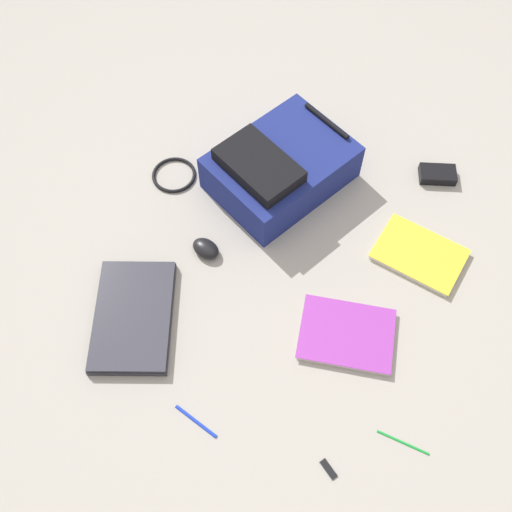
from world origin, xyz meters
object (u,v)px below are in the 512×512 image
Objects in this scene: cable_coil at (174,175)px; usb_stick at (329,469)px; book_red at (419,254)px; power_brick at (438,174)px; laptop at (133,316)px; book_blue at (346,334)px; backpack at (279,167)px; pen_blue at (403,442)px; pen_black at (196,421)px; computer_mouse at (205,250)px.

usb_stick is at bearing 43.65° from cable_coil.
book_red is 2.53× the size of power_brick.
book_red is at bearing -0.58° from power_brick.
laptop reaches higher than cable_coil.
backpack is at bearing -143.81° from book_blue.
pen_blue is at bearing 5.90° from book_red.
backpack is 3.84× the size of pen_black.
cable_coil is (0.08, -0.34, -0.07)m from backpack.
backpack is 9.95× the size of usb_stick.
power_brick is at bearing -176.41° from pen_blue.
book_blue is at bearing 102.56° from laptop.
power_brick is at bearing 154.60° from pen_black.
cable_coil is 0.83m from pen_black.
power_brick reaches higher than usb_stick.
backpack reaches higher than pen_blue.
book_blue is (0.47, 0.34, -0.07)m from backpack.
pen_black is (0.36, -0.33, -0.01)m from book_blue.
backpack is at bearing -105.92° from book_red.
backpack is 0.36m from cable_coil.
backpack reaches higher than cable_coil.
backpack reaches higher than usb_stick.
book_blue is 2.08× the size of pen_black.
book_red is at bearing 74.08° from backpack.
laptop is 0.36m from pen_black.
backpack is 1.85× the size of book_blue.
book_blue is 0.79m from cable_coil.
cable_coil is at bearing -94.12° from book_red.
computer_mouse is at bearing 39.18° from cable_coil.
computer_mouse is at bearing -162.78° from pen_black.
computer_mouse is 0.76× the size of power_brick.
power_brick is (-0.65, 0.16, 0.01)m from book_blue.
laptop is at bearing -129.36° from pen_black.
book_red is at bearing -174.10° from pen_blue.
power_brick is (-0.32, 0.00, 0.01)m from book_red.
computer_mouse is 0.61× the size of cable_coil.
book_red is 0.58m from pen_blue.
power_brick is (-0.79, 0.76, -0.00)m from laptop.
pen_blue is (0.58, 0.06, -0.01)m from book_red.
pen_black reaches higher than pen_blue.
book_blue is 2.43× the size of power_brick.
book_blue is 1.95× the size of cable_coil.
pen_blue and usb_stick have the same top height.
backpack is at bearing 156.73° from laptop.
book_blue is at bearing 36.19° from backpack.
laptop and power_brick have the same top height.
cable_coil reaches higher than pen_blue.
pen_blue is at bearing 3.59° from power_brick.
power_brick is at bearing 148.41° from computer_mouse.
usb_stick is at bearing -53.71° from pen_blue.
book_blue is (-0.13, 0.60, -0.01)m from laptop.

